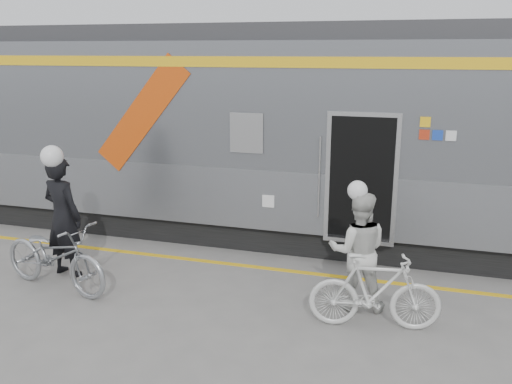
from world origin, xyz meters
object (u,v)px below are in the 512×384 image
at_px(bicycle_left, 55,256).
at_px(bicycle_right, 375,292).
at_px(man, 63,217).
at_px(woman, 358,251).

distance_m(bicycle_left, bicycle_right, 4.87).
xyz_separation_m(man, bicycle_left, (0.20, -0.55, -0.45)).
relative_size(man, bicycle_right, 1.15).
bearing_deg(bicycle_right, man, 76.74).
height_order(man, bicycle_right, man).
bearing_deg(bicycle_left, bicycle_right, -75.40).
bearing_deg(bicycle_right, woman, 19.61).
bearing_deg(man, bicycle_left, 122.55).
xyz_separation_m(man, bicycle_right, (5.07, -0.38, -0.48)).
bearing_deg(bicycle_left, man, 32.55).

